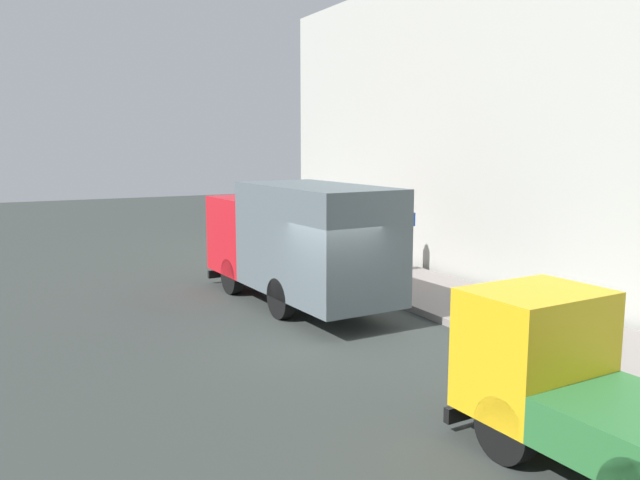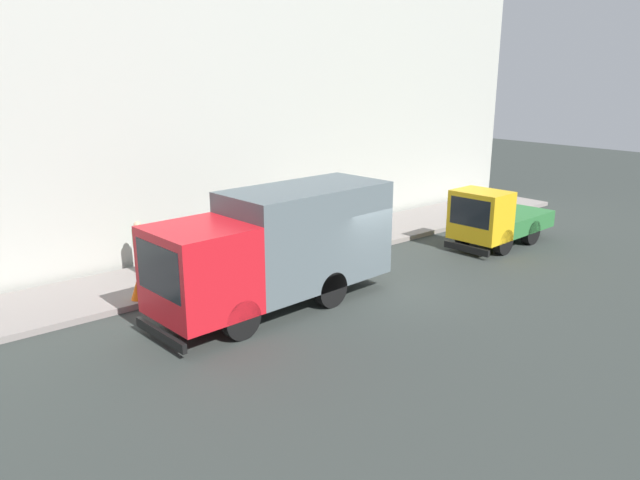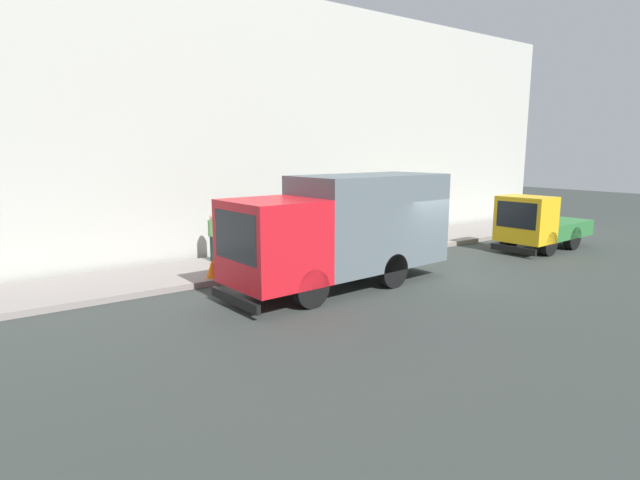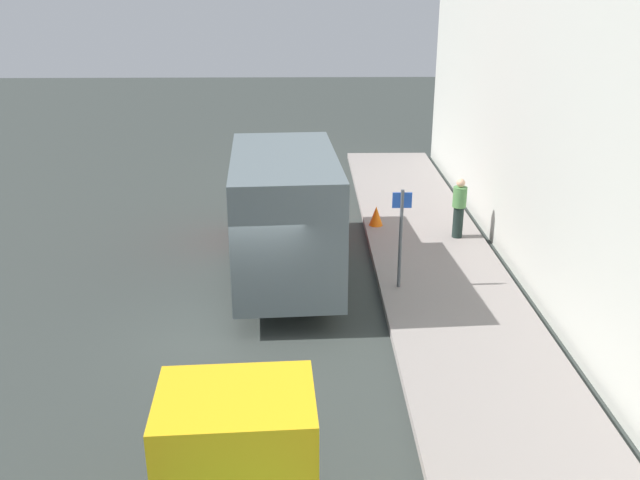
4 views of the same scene
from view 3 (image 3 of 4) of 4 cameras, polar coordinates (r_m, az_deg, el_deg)
name	(u,v)px [view 3 (image 3 of 4)]	position (r m, az deg, el deg)	size (l,w,h in m)	color
ground	(432,276)	(16.66, 12.53, -4.03)	(80.00, 80.00, 0.00)	#313734
sidewalk	(343,251)	(19.93, 2.63, -1.23)	(3.23, 30.00, 0.18)	gray
building_facade	(312,128)	(21.26, -0.89, 12.63)	(0.50, 30.00, 9.88)	#B6B7AD
large_utility_truck	(345,227)	(14.77, 2.80, 1.48)	(2.79, 7.33, 3.28)	red
small_flatbed_truck	(538,225)	(22.12, 23.48, 1.59)	(2.19, 4.79, 2.26)	gold
pedestrian_walking	(214,236)	(17.91, -11.95, 0.45)	(0.48, 0.48, 1.69)	black
traffic_cone_orange	(212,268)	(15.67, -12.09, -3.16)	(0.40, 0.40, 0.58)	orange
street_sign_post	(324,220)	(17.67, 0.46, 2.24)	(0.44, 0.08, 2.37)	#4C5156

